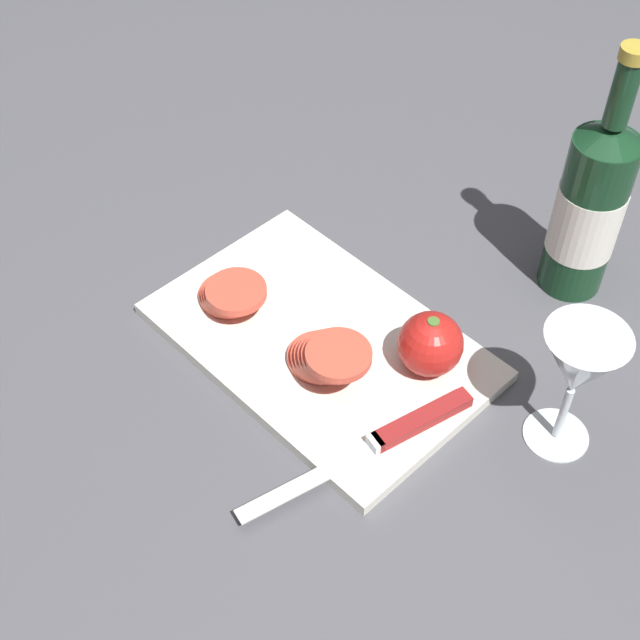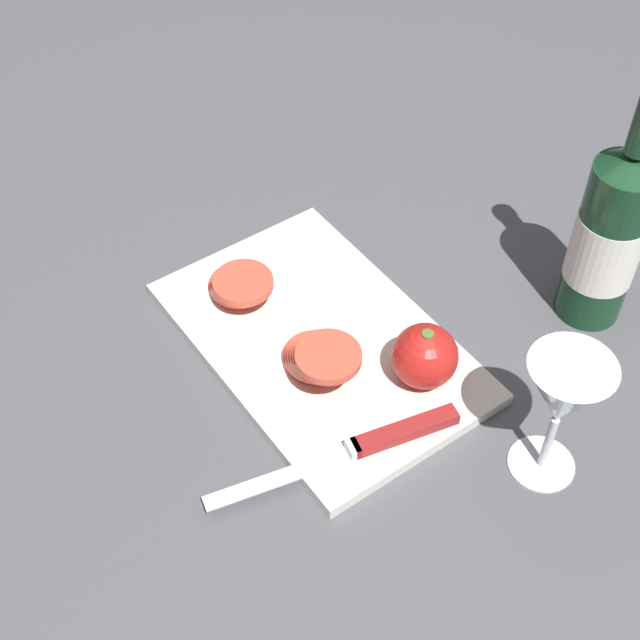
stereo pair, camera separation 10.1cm
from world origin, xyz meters
name	(u,v)px [view 2 (the right image)]	position (x,y,z in m)	size (l,w,h in m)	color
ground_plane	(286,299)	(0.00, 0.00, 0.00)	(3.00, 3.00, 0.00)	#4C4C51
cutting_board	(320,342)	(0.09, -0.01, 0.01)	(0.38, 0.25, 0.02)	silver
wine_bottle	(609,236)	(0.23, 0.29, 0.12)	(0.08, 0.08, 0.33)	#14381E
wine_glass	(563,398)	(0.35, 0.08, 0.12)	(0.09, 0.09, 0.16)	silver
whole_tomato	(425,356)	(0.20, 0.05, 0.05)	(0.07, 0.07, 0.07)	red
knife	(384,439)	(0.24, -0.04, 0.02)	(0.08, 0.28, 0.01)	silver
tomato_slice_stack_near	(321,357)	(0.13, -0.04, 0.04)	(0.11, 0.08, 0.06)	#DB4C38
tomato_slice_stack_far	(241,284)	(-0.02, -0.05, 0.03)	(0.10, 0.08, 0.04)	#DB4C38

